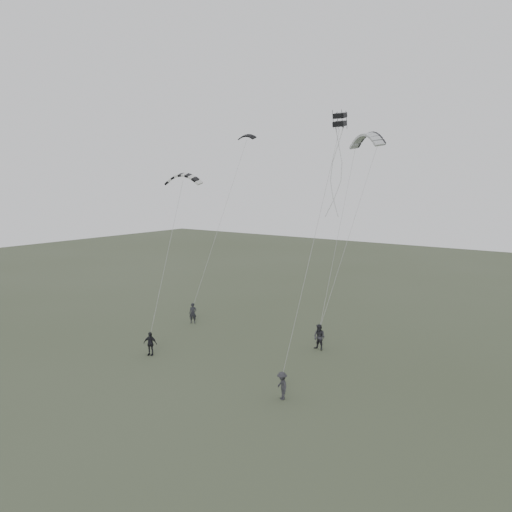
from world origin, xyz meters
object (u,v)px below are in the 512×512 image
Objects in this scene: flyer_right at (319,337)px; flyer_center at (150,344)px; kite_dark_small at (247,136)px; flyer_far at (282,386)px; flyer_left at (193,313)px; kite_pale_large at (367,134)px; kite_box at (340,120)px; kite_striped at (183,175)px.

flyer_right is 11.93m from flyer_center.
flyer_far is at bearing -50.02° from kite_dark_small.
flyer_left is 0.49× the size of kite_pale_large.
kite_dark_small is (1.75, 5.38, 15.09)m from flyer_left.
kite_box is at bearing -42.70° from kite_pale_large.
kite_dark_small is (-1.32, 13.01, 15.13)m from flyer_center.
kite_box is at bearing -50.33° from flyer_left.
kite_dark_small reaches higher than flyer_far.
kite_dark_small reaches higher than flyer_center.
flyer_left is 2.44× the size of kite_box.
kite_dark_small reaches higher than flyer_right.
kite_pale_large is at bearing 98.83° from kite_box.
flyer_right reaches higher than flyer_far.
flyer_far is at bearing -115.39° from kite_box.
kite_striped is at bearing -87.26° from kite_dark_small.
kite_pale_large is at bearing 132.60° from flyer_far.
flyer_right is 1.13× the size of flyer_center.
flyer_right is 15.59m from kite_box.
kite_dark_small is 11.16m from kite_pale_large.
flyer_center is 11.31m from flyer_far.
kite_pale_large reaches higher than flyer_center.
flyer_center is 12.32m from kite_striped.
flyer_center is 2.32× the size of kite_box.
flyer_left is 1.05× the size of flyer_center.
kite_pale_large reaches higher than kite_box.
kite_dark_small is at bearing 137.90° from kite_box.
flyer_center is (-8.99, -7.84, -0.10)m from flyer_right.
kite_pale_large is 5.00× the size of kite_box.
kite_pale_large is 1.28× the size of kite_striped.
flyer_right is at bearing -33.09° from flyer_left.
flyer_center is 0.59× the size of kite_striped.
kite_dark_small is at bearing 75.10° from kite_striped.
flyer_center is 20.00m from kite_dark_small.
flyer_right is 15.37m from kite_striped.
flyer_right is 0.52× the size of kite_pale_large.
flyer_far is 0.56× the size of kite_striped.
kite_dark_small is 0.60× the size of kite_striped.
kite_striped reaches higher than flyer_right.
kite_dark_small is at bearing -147.72° from kite_pale_large.
kite_box reaches higher than flyer_far.
kite_striped is at bearing -106.85° from kite_pale_large.
kite_dark_small is at bearing 37.94° from flyer_left.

